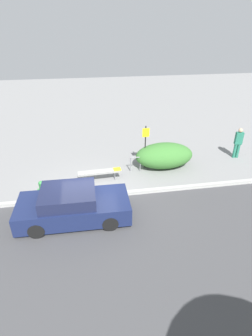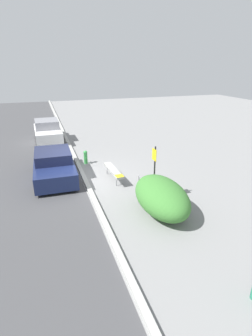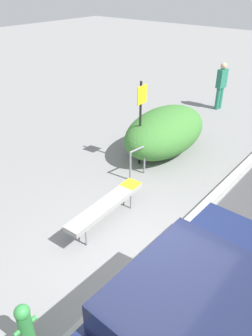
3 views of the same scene
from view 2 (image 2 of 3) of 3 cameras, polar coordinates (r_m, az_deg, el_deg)
name	(u,v)px [view 2 (image 2 of 3)]	position (r m, az deg, el deg)	size (l,w,h in m)	color
ground_plane	(84,179)	(13.06, -9.11, -2.33)	(60.00, 60.00, 0.00)	gray
curb	(84,178)	(13.03, -9.13, -2.06)	(60.00, 0.20, 0.13)	#A8A8A3
bench	(113,170)	(12.64, -2.74, -0.54)	(2.10, 0.46, 0.54)	gray
bike_rack	(140,184)	(11.18, 3.08, -3.50)	(0.55, 0.13, 0.83)	gray
sign_post	(154,169)	(10.47, 6.18, -0.13)	(0.36, 0.08, 2.30)	black
fire_hydrant	(86,157)	(14.90, -8.79, 2.46)	(0.36, 0.22, 0.77)	#338C3F
shrub_hedge	(161,197)	(9.90, 7.72, -6.21)	(3.05, 1.74, 1.32)	#3D7A33
parked_car_near	(54,165)	(13.36, -15.41, 0.60)	(4.28, 1.97, 1.34)	black
parked_car_far	(48,132)	(19.92, -16.69, 7.53)	(4.05, 1.87, 1.53)	black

